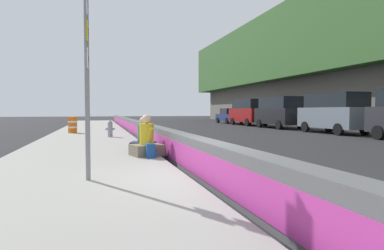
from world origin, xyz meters
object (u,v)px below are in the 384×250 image
object	(u,v)px
backpack	(151,151)
construction_barrel	(73,125)
parked_car_fourth	(279,112)
seated_person_middle	(143,140)
parked_car_midline	(249,112)
parked_car_third	(334,112)
fire_hydrant	(110,128)
parked_car_far	(230,116)
route_sign_post	(87,70)
seated_person_foreground	(147,143)

from	to	relation	value
backpack	construction_barrel	bearing A→B (deg)	13.81
parked_car_fourth	seated_person_middle	bearing A→B (deg)	136.52
parked_car_midline	parked_car_fourth	bearing A→B (deg)	-179.68
construction_barrel	parked_car_midline	size ratio (longest dim) A/B	0.18
parked_car_third	parked_car_fourth	bearing A→B (deg)	1.79
backpack	parked_car_fourth	world-z (taller)	parked_car_fourth
backpack	parked_car_fourth	size ratio (longest dim) A/B	0.08
parked_car_fourth	parked_car_midline	xyz separation A→B (m)	(5.80, 0.03, 0.00)
fire_hydrant	parked_car_far	distance (m)	23.20
fire_hydrant	parked_car_midline	bearing A→B (deg)	-46.39
fire_hydrant	construction_barrel	xyz separation A→B (m)	(3.75, 2.05, 0.03)
parked_car_fourth	parked_car_far	xyz separation A→B (m)	(11.32, -0.18, -0.49)
parked_car_midline	seated_person_middle	bearing A→B (deg)	146.47
parked_car_fourth	construction_barrel	bearing A→B (deg)	102.49
fire_hydrant	parked_car_far	size ratio (longest dim) A/B	0.20
route_sign_post	fire_hydrant	size ratio (longest dim) A/B	4.09
construction_barrel	fire_hydrant	bearing A→B (deg)	-151.29
parked_car_third	parked_car_fourth	distance (m)	6.39
route_sign_post	parked_car_far	world-z (taller)	route_sign_post
parked_car_fourth	parked_car_far	world-z (taller)	parked_car_fourth
parked_car_far	construction_barrel	bearing A→B (deg)	132.87
fire_hydrant	seated_person_middle	world-z (taller)	seated_person_middle
backpack	construction_barrel	distance (m)	12.13
seated_person_middle	construction_barrel	size ratio (longest dim) A/B	1.17
fire_hydrant	seated_person_middle	size ratio (longest dim) A/B	0.79
route_sign_post	parked_car_midline	xyz separation A→B (m)	(23.76, -14.45, -0.88)
route_sign_post	parked_car_fourth	distance (m)	23.09
seated_person_middle	parked_car_midline	world-z (taller)	parked_car_midline
parked_car_far	backpack	bearing A→B (deg)	153.83
backpack	parked_car_third	distance (m)	15.84
seated_person_foreground	backpack	world-z (taller)	seated_person_foreground
parked_car_fourth	seated_person_foreground	bearing A→B (deg)	138.79
backpack	seated_person_middle	bearing A→B (deg)	-0.54
seated_person_foreground	construction_barrel	size ratio (longest dim) A/B	1.28
route_sign_post	backpack	world-z (taller)	route_sign_post
seated_person_foreground	parked_car_midline	size ratio (longest dim) A/B	0.23
route_sign_post	seated_person_foreground	bearing A→B (deg)	-25.93
seated_person_foreground	parked_car_midline	world-z (taller)	parked_car_midline
seated_person_foreground	parked_car_fourth	bearing A→B (deg)	-41.21
construction_barrel	parked_car_third	distance (m)	16.26
fire_hydrant	parked_car_fourth	size ratio (longest dim) A/B	0.17
fire_hydrant	seated_person_middle	distance (m)	6.38
fire_hydrant	seated_person_middle	xyz separation A→B (m)	(-6.33, -0.86, -0.10)
construction_barrel	parked_car_fourth	xyz separation A→B (m)	(3.49, -15.78, 0.73)
seated_person_foreground	parked_car_third	world-z (taller)	parked_car_third
seated_person_middle	parked_car_third	size ratio (longest dim) A/B	0.22
parked_car_third	parked_car_fourth	world-z (taller)	same
seated_person_middle	parked_car_midline	xyz separation A→B (m)	(19.37, -12.84, 0.86)
seated_person_foreground	seated_person_middle	world-z (taller)	seated_person_foreground
seated_person_foreground	backpack	xyz separation A→B (m)	(-0.52, -0.03, -0.18)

